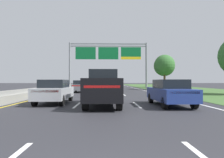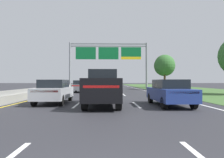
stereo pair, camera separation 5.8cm
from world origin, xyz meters
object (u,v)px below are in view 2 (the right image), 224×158
(overhead_sign_gantry, at_px, (108,56))
(car_grey_left_lane_sedan, at_px, (80,86))
(roadside_tree_mid, at_px, (165,65))
(car_navy_centre_lane_sedan, at_px, (106,85))
(pickup_truck_black, at_px, (103,88))
(car_blue_right_lane_sedan, at_px, (169,92))
(car_silver_left_lane_sedan, at_px, (54,91))
(roadside_tree_far, at_px, (164,66))
(car_gold_left_lane_suv, at_px, (91,83))

(overhead_sign_gantry, height_order, car_grey_left_lane_sedan, overhead_sign_gantry)
(car_grey_left_lane_sedan, height_order, roadside_tree_mid, roadside_tree_mid)
(car_grey_left_lane_sedan, bearing_deg, car_navy_centre_lane_sedan, -25.06)
(overhead_sign_gantry, xyz_separation_m, car_grey_left_lane_sedan, (-3.80, -11.64, -5.52))
(pickup_truck_black, height_order, car_grey_left_lane_sedan, pickup_truck_black)
(car_blue_right_lane_sedan, bearing_deg, overhead_sign_gantry, 6.67)
(roadside_tree_mid, bearing_deg, car_silver_left_lane_sedan, -123.25)
(car_blue_right_lane_sedan, xyz_separation_m, roadside_tree_far, (9.49, 33.46, 4.19))
(pickup_truck_black, height_order, car_gold_left_lane_suv, pickup_truck_black)
(car_silver_left_lane_sedan, height_order, car_blue_right_lane_sedan, same)
(car_grey_left_lane_sedan, height_order, car_blue_right_lane_sedan, same)
(roadside_tree_mid, bearing_deg, car_grey_left_lane_sedan, -150.68)
(pickup_truck_black, distance_m, car_gold_left_lane_suv, 36.33)
(car_silver_left_lane_sedan, xyz_separation_m, roadside_tree_far, (16.77, 31.97, 4.19))
(overhead_sign_gantry, relative_size, car_navy_centre_lane_sedan, 3.42)
(overhead_sign_gantry, relative_size, roadside_tree_mid, 2.50)
(car_silver_left_lane_sedan, distance_m, roadside_tree_mid, 24.74)
(car_navy_centre_lane_sedan, distance_m, car_blue_right_lane_sedan, 22.30)
(car_grey_left_lane_sedan, xyz_separation_m, roadside_tree_far, (16.78, 19.04, 4.19))
(car_navy_centre_lane_sedan, bearing_deg, overhead_sign_gantry, -6.23)
(car_grey_left_lane_sedan, xyz_separation_m, car_blue_right_lane_sedan, (7.29, -14.42, 0.00))
(car_navy_centre_lane_sedan, bearing_deg, car_grey_left_lane_sedan, 155.72)
(roadside_tree_mid, height_order, roadside_tree_far, roadside_tree_far)
(car_navy_centre_lane_sedan, bearing_deg, car_blue_right_lane_sedan, -170.06)
(overhead_sign_gantry, distance_m, roadside_tree_far, 15.00)
(pickup_truck_black, xyz_separation_m, car_silver_left_lane_sedan, (-3.25, 1.39, -0.26))
(car_gold_left_lane_suv, xyz_separation_m, car_blue_right_lane_sedan, (7.63, -36.24, -0.28))
(car_navy_centre_lane_sedan, height_order, car_gold_left_lane_suv, car_gold_left_lane_suv)
(pickup_truck_black, xyz_separation_m, car_blue_right_lane_sedan, (4.02, -0.10, -0.26))
(car_silver_left_lane_sedan, height_order, car_gold_left_lane_suv, car_gold_left_lane_suv)
(overhead_sign_gantry, bearing_deg, car_grey_left_lane_sedan, -108.09)
(car_silver_left_lane_sedan, bearing_deg, car_gold_left_lane_suv, 0.02)
(overhead_sign_gantry, bearing_deg, roadside_tree_mid, -23.00)
(pickup_truck_black, bearing_deg, overhead_sign_gantry, -1.10)
(car_gold_left_lane_suv, bearing_deg, roadside_tree_mid, -137.43)
(car_blue_right_lane_sedan, xyz_separation_m, roadside_tree_mid, (6.15, 21.97, 3.44))
(pickup_truck_black, relative_size, car_gold_left_lane_suv, 1.14)
(pickup_truck_black, relative_size, car_silver_left_lane_sedan, 1.22)
(car_gold_left_lane_suv, bearing_deg, roadside_tree_far, -100.67)
(roadside_tree_mid, bearing_deg, roadside_tree_far, 73.79)
(car_blue_right_lane_sedan, height_order, roadside_tree_far, roadside_tree_far)
(overhead_sign_gantry, xyz_separation_m, car_silver_left_lane_sedan, (-3.79, -24.58, -5.52))
(car_silver_left_lane_sedan, relative_size, car_blue_right_lane_sedan, 1.00)
(pickup_truck_black, distance_m, car_navy_centre_lane_sedan, 21.85)
(car_gold_left_lane_suv, height_order, car_blue_right_lane_sedan, car_gold_left_lane_suv)
(roadside_tree_mid, bearing_deg, car_gold_left_lane_suv, 133.99)
(overhead_sign_gantry, bearing_deg, car_gold_left_lane_suv, 112.13)
(overhead_sign_gantry, bearing_deg, car_silver_left_lane_sedan, -98.78)
(overhead_sign_gantry, distance_m, car_blue_right_lane_sedan, 26.86)
(car_blue_right_lane_sedan, bearing_deg, car_grey_left_lane_sedan, 25.86)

